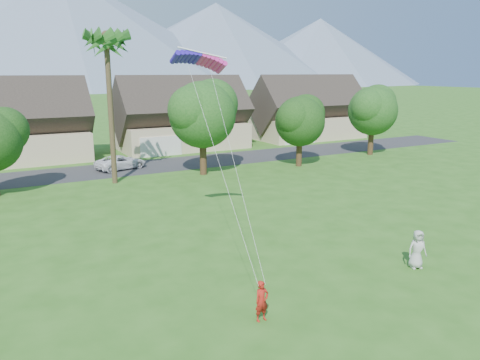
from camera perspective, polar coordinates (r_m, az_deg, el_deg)
ground at (r=17.90m, az=16.41°, el=-18.53°), size 500.00×500.00×0.00m
street at (r=46.79m, az=-14.24°, el=1.31°), size 90.00×7.00×0.01m
kite_flyer at (r=18.19m, az=2.67°, el=-14.53°), size 0.61×0.43×1.60m
watcher at (r=24.11m, az=20.80°, el=-7.90°), size 1.07×0.87×1.89m
parked_car at (r=46.65m, az=-14.33°, el=2.11°), size 5.32×3.51×1.36m
mountain_ridge at (r=272.07m, az=-25.06°, el=16.08°), size 540.00×240.00×70.00m
houses_row at (r=55.05m, az=-16.34°, el=6.52°), size 72.75×8.19×8.86m
tree_row at (r=39.93m, az=-13.99°, el=6.46°), size 62.27×6.67×8.45m
fan_palm at (r=40.14m, az=-16.01°, el=16.27°), size 3.00×3.00×13.80m
parafoil_kite at (r=24.95m, az=-5.04°, el=14.56°), size 2.84×1.13×0.50m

